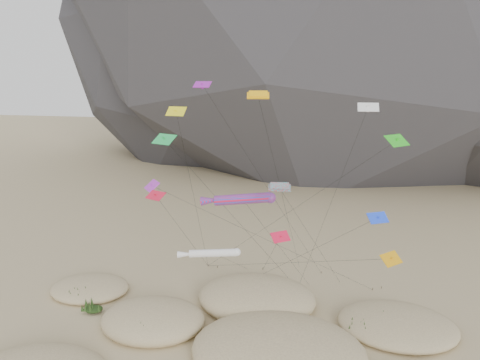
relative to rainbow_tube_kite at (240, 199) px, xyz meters
name	(u,v)px	position (x,y,z in m)	size (l,w,h in m)	color
dunes	(246,355)	(2.74, -8.47, -12.96)	(50.27, 35.84, 4.07)	#CCB789
dune_grass	(243,354)	(2.42, -8.43, -12.88)	(41.91, 28.77, 1.55)	black
kite_stakes	(286,277)	(3.62, 11.42, -13.57)	(23.94, 5.67, 0.30)	#3F2D1E
rainbow_tube_kite	(240,199)	(0.00, 0.00, 0.00)	(11.26, 10.80, 14.63)	red
white_tube_kite	(210,253)	(-2.39, -3.16, -5.19)	(6.68, 17.25, 9.20)	silver
orange_parafoil	(259,98)	(1.14, 4.10, 10.59)	(5.13, 12.40, 25.09)	#E8A20C
multi_parafoil	(281,189)	(4.96, -3.56, 2.25)	(6.99, 16.19, 16.62)	red
delta_kites	(267,170)	(2.95, -0.16, 3.38)	(27.94, 20.50, 26.09)	red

